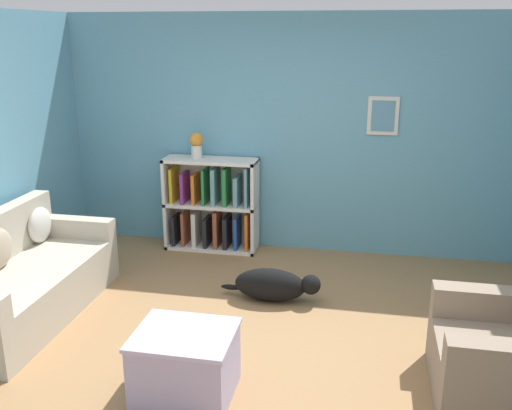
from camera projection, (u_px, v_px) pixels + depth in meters
name	position (u px, v px, depth m)	size (l,w,h in m)	color
ground_plane	(246.00, 345.00, 4.55)	(14.00, 14.00, 0.00)	#997047
wall_back	(289.00, 135.00, 6.28)	(5.60, 0.13, 2.60)	#609EB7
couch	(19.00, 282.00, 4.95)	(0.85, 1.89, 0.87)	#B7AD99
bookshelf	(212.00, 206.00, 6.45)	(1.04, 0.35, 1.05)	silver
coffee_table	(185.00, 362.00, 3.87)	(0.67, 0.57, 0.47)	#ADA3CC
dog	(274.00, 285.00, 5.26)	(0.95, 0.28, 0.31)	black
vase	(196.00, 144.00, 6.26)	(0.15, 0.15, 0.29)	silver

